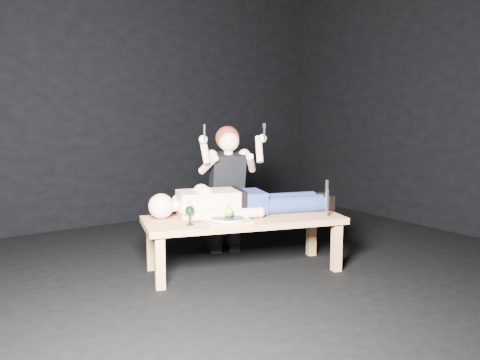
{
  "coord_description": "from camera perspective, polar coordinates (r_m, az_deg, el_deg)",
  "views": [
    {
      "loc": [
        -2.5,
        -3.2,
        1.35
      ],
      "look_at": [
        -0.12,
        0.26,
        0.75
      ],
      "focal_mm": 38.9,
      "sensor_mm": 36.0,
      "label": 1
    }
  ],
  "objects": [
    {
      "name": "apple",
      "position": [
        4.06,
        -1.24,
        -3.52
      ],
      "size": [
        0.08,
        0.08,
        0.08
      ],
      "primitive_type": "sphere",
      "color": "green",
      "rests_on": "plate"
    },
    {
      "name": "fork_flat",
      "position": [
        3.96,
        -4.1,
        -4.97
      ],
      "size": [
        0.04,
        0.17,
        0.01
      ],
      "primitive_type": "cube",
      "rotation": [
        0.0,
        0.0,
        -0.14
      ],
      "color": "#B2B2B7",
      "rests_on": "table"
    },
    {
      "name": "back_wall",
      "position": [
        6.22,
        -10.95,
        9.35
      ],
      "size": [
        5.0,
        0.0,
        5.0
      ],
      "primitive_type": "plane",
      "rotation": [
        1.57,
        0.0,
        0.0
      ],
      "color": "black",
      "rests_on": "ground"
    },
    {
      "name": "carving_knife",
      "position": [
        4.31,
        9.51,
        -1.98
      ],
      "size": [
        0.05,
        0.05,
        0.3
      ],
      "primitive_type": null,
      "rotation": [
        0.0,
        0.0,
        -0.3
      ],
      "color": "#B2B2B7",
      "rests_on": "table"
    },
    {
      "name": "table",
      "position": [
        4.31,
        0.38,
        -7.01
      ],
      "size": [
        1.72,
        1.06,
        0.45
      ],
      "primitive_type": "cube",
      "rotation": [
        0.0,
        0.0,
        -0.3
      ],
      "color": "#C47C4C",
      "rests_on": "ground"
    },
    {
      "name": "spoon_flat",
      "position": [
        4.18,
        1.09,
        -4.25
      ],
      "size": [
        0.06,
        0.17,
        0.01
      ],
      "primitive_type": "cube",
      "rotation": [
        0.0,
        0.0,
        0.3
      ],
      "color": "#B2B2B7",
      "rests_on": "table"
    },
    {
      "name": "goblet",
      "position": [
        3.98,
        -5.54,
        -3.89
      ],
      "size": [
        0.09,
        0.09,
        0.15
      ],
      "primitive_type": null,
      "rotation": [
        0.0,
        0.0,
        -0.3
      ],
      "color": "black",
      "rests_on": "table"
    },
    {
      "name": "serving_tray",
      "position": [
        4.06,
        -1.4,
        -4.52
      ],
      "size": [
        0.42,
        0.35,
        0.02
      ],
      "primitive_type": "cube",
      "rotation": [
        0.0,
        0.0,
        -0.27
      ],
      "color": "tan",
      "rests_on": "table"
    },
    {
      "name": "kneeling_woman",
      "position": [
        4.74,
        -1.65,
        -0.92
      ],
      "size": [
        0.83,
        0.88,
        1.21
      ],
      "primitive_type": null,
      "rotation": [
        0.0,
        0.0,
        -0.3
      ],
      "color": "black",
      "rests_on": "ground"
    },
    {
      "name": "plate",
      "position": [
        4.05,
        -1.4,
        -4.24
      ],
      "size": [
        0.3,
        0.3,
        0.02
      ],
      "primitive_type": "cylinder",
      "rotation": [
        0.0,
        0.0,
        -0.27
      ],
      "color": "white",
      "rests_on": "serving_tray"
    },
    {
      "name": "knife_flat",
      "position": [
        4.11,
        1.72,
        -4.48
      ],
      "size": [
        0.06,
        0.17,
        0.01
      ],
      "primitive_type": "cube",
      "rotation": [
        0.0,
        0.0,
        -0.25
      ],
      "color": "#B2B2B7",
      "rests_on": "table"
    },
    {
      "name": "lying_man",
      "position": [
        4.36,
        0.51,
        -2.05
      ],
      "size": [
        1.66,
        0.93,
        0.26
      ],
      "primitive_type": null,
      "rotation": [
        0.0,
        0.0,
        -0.3
      ],
      "color": "#E7B290",
      "rests_on": "table"
    },
    {
      "name": "ground",
      "position": [
        4.28,
        3.41,
        -10.28
      ],
      "size": [
        5.0,
        5.0,
        0.0
      ],
      "primitive_type": "plane",
      "color": "black",
      "rests_on": "ground"
    }
  ]
}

